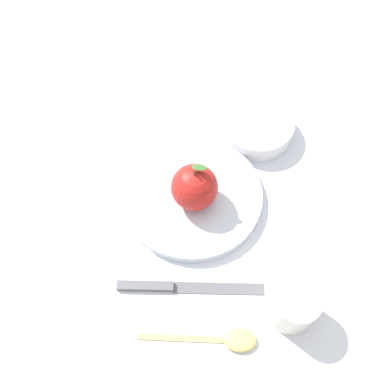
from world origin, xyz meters
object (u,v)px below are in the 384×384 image
Objects in this scene: cup at (294,305)px; spoon at (227,340)px; side_bowl at (256,126)px; knife at (177,287)px; apple at (194,187)px; dinner_plate at (192,195)px.

cup reaches higher than spoon.
cup is at bearing -130.49° from side_bowl.
knife is at bearing 88.59° from spoon.
cup is (-0.03, -0.23, -0.02)m from apple.
cup is 0.18m from knife.
cup is at bearing -57.16° from knife.
apple is (-0.01, -0.01, 0.05)m from dinner_plate.
side_bowl is 0.39m from spoon.
apple is at bearing 35.16° from knife.
cup is 0.41× the size of knife.
spoon is at bearing -122.95° from apple.
cup is 0.11m from spoon.
knife is at bearing -144.84° from apple.
side_bowl is 0.96× the size of spoon.
dinner_plate is 3.35× the size of cup.
side_bowl is at bearing 19.75° from knife.
dinner_plate is 0.05m from apple.
side_bowl is 1.91× the size of cup.
knife is 0.11m from spoon.
knife is 1.23× the size of spoon.
spoon is (-0.32, -0.22, -0.02)m from side_bowl.
dinner_plate is 2.70× the size of apple.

